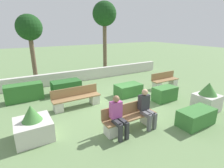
% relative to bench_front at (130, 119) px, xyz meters
% --- Properties ---
extents(ground_plane, '(60.00, 60.00, 0.00)m').
position_rel_bench_front_xyz_m(ground_plane, '(0.90, 1.77, -0.34)').
color(ground_plane, '#6B8956').
extents(perimeter_wall, '(12.19, 0.30, 0.73)m').
position_rel_bench_front_xyz_m(perimeter_wall, '(0.90, 6.40, 0.03)').
color(perimeter_wall, beige).
rests_on(perimeter_wall, ground_plane).
extents(bench_front, '(2.01, 0.48, 0.86)m').
position_rel_bench_front_xyz_m(bench_front, '(0.00, 0.00, 0.00)').
color(bench_front, '#937047').
rests_on(bench_front, ground_plane).
extents(bench_left_side, '(1.81, 0.48, 0.86)m').
position_rel_bench_front_xyz_m(bench_left_side, '(4.48, 2.61, -0.01)').
color(bench_left_side, '#937047').
rests_on(bench_left_side, ground_plane).
extents(bench_right_side, '(2.13, 0.48, 0.86)m').
position_rel_bench_front_xyz_m(bench_right_side, '(-0.98, 2.62, 0.00)').
color(bench_right_side, '#937047').
rests_on(bench_right_side, ground_plane).
extents(person_seated_man, '(0.38, 0.64, 1.35)m').
position_rel_bench_front_xyz_m(person_seated_man, '(-0.58, -0.14, 0.41)').
color(person_seated_man, '#333338').
rests_on(person_seated_man, ground_plane).
extents(person_seated_woman, '(0.38, 0.64, 1.35)m').
position_rel_bench_front_xyz_m(person_seated_woman, '(0.58, -0.14, 0.41)').
color(person_seated_woman, slate).
rests_on(person_seated_woman, ground_plane).
extents(hedge_block_near_left, '(1.34, 0.81, 0.59)m').
position_rel_bench_front_xyz_m(hedge_block_near_left, '(1.83, 2.63, -0.04)').
color(hedge_block_near_left, '#3D7A38').
rests_on(hedge_block_near_left, ground_plane).
extents(hedge_block_near_right, '(1.39, 0.71, 0.59)m').
position_rel_bench_front_xyz_m(hedge_block_near_right, '(2.19, -1.03, -0.04)').
color(hedge_block_near_right, '#3D7A38').
rests_on(hedge_block_near_right, ground_plane).
extents(hedge_block_mid_left, '(1.68, 0.64, 0.83)m').
position_rel_bench_front_xyz_m(hedge_block_mid_left, '(-2.90, 4.60, 0.07)').
color(hedge_block_mid_left, '#33702D').
rests_on(hedge_block_mid_left, ground_plane).
extents(hedge_block_mid_right, '(1.14, 0.64, 0.68)m').
position_rel_bench_front_xyz_m(hedge_block_mid_right, '(2.92, 1.15, 0.00)').
color(hedge_block_mid_right, '#3D7A38').
rests_on(hedge_block_mid_right, ground_plane).
extents(hedge_block_far_left, '(1.48, 0.83, 0.69)m').
position_rel_bench_front_xyz_m(hedge_block_far_left, '(-0.87, 4.56, 0.01)').
color(hedge_block_far_left, '#286028').
rests_on(hedge_block_far_left, ground_plane).
extents(planter_corner_left, '(0.91, 0.91, 1.22)m').
position_rel_bench_front_xyz_m(planter_corner_left, '(3.67, -0.48, 0.21)').
color(planter_corner_left, beige).
rests_on(planter_corner_left, ground_plane).
extents(planter_corner_right, '(1.08, 1.08, 1.13)m').
position_rel_bench_front_xyz_m(planter_corner_right, '(-2.95, 1.06, 0.09)').
color(planter_corner_right, beige).
rests_on(planter_corner_right, ground_plane).
extents(tree_leftmost, '(1.55, 1.55, 4.18)m').
position_rel_bench_front_xyz_m(tree_leftmost, '(-1.95, 7.74, 2.96)').
color(tree_leftmost, brown).
rests_on(tree_leftmost, ground_plane).
extents(tree_center_left, '(1.83, 1.83, 5.33)m').
position_rel_bench_front_xyz_m(tree_center_left, '(3.47, 8.21, 3.94)').
color(tree_center_left, brown).
rests_on(tree_center_left, ground_plane).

